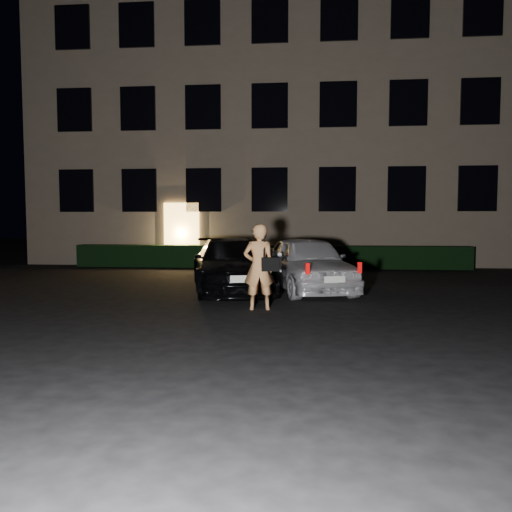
{
  "coord_description": "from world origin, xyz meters",
  "views": [
    {
      "loc": [
        1.27,
        -8.52,
        1.79
      ],
      "look_at": [
        0.3,
        2.0,
        1.05
      ],
      "focal_mm": 35.0,
      "sensor_mm": 36.0,
      "label": 1
    }
  ],
  "objects": [
    {
      "name": "man",
      "position": [
        0.42,
        1.43,
        0.87
      ],
      "size": [
        0.76,
        0.51,
        1.73
      ],
      "rotation": [
        0.0,
        0.0,
        3.3
      ],
      "color": "tan",
      "rests_on": "ground"
    },
    {
      "name": "ground",
      "position": [
        0.0,
        0.0,
        0.0
      ],
      "size": [
        80.0,
        80.0,
        0.0
      ],
      "primitive_type": "plane",
      "color": "black",
      "rests_on": "ground"
    },
    {
      "name": "sedan",
      "position": [
        -0.52,
        4.04,
        0.67
      ],
      "size": [
        2.89,
        4.91,
        1.34
      ],
      "rotation": [
        0.0,
        0.0,
        0.24
      ],
      "color": "black",
      "rests_on": "ground"
    },
    {
      "name": "building",
      "position": [
        -0.0,
        14.99,
        6.0
      ],
      "size": [
        20.0,
        8.11,
        12.0
      ],
      "color": "#766754",
      "rests_on": "ground"
    },
    {
      "name": "hedge",
      "position": [
        0.0,
        10.5,
        0.42
      ],
      "size": [
        15.0,
        0.7,
        0.85
      ],
      "primitive_type": "cube",
      "color": "black",
      "rests_on": "ground"
    },
    {
      "name": "hatch",
      "position": [
        1.41,
        4.2,
        0.71
      ],
      "size": [
        2.77,
        4.46,
        1.42
      ],
      "rotation": [
        0.0,
        0.0,
        0.28
      ],
      "color": "silver",
      "rests_on": "ground"
    }
  ]
}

